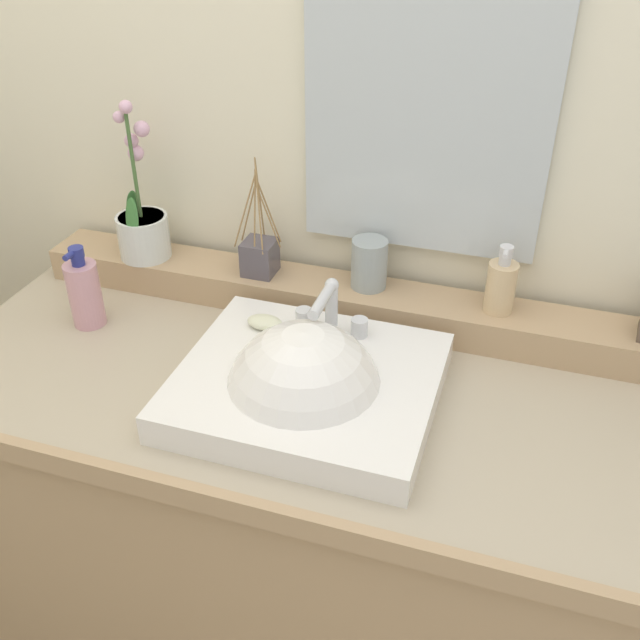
# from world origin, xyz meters

# --- Properties ---
(wall_back) EXTENTS (3.07, 0.20, 2.57)m
(wall_back) POSITION_xyz_m (0.00, 0.42, 1.28)
(wall_back) COLOR silver
(wall_back) RESTS_ON ground
(vanity_cabinet) EXTENTS (1.51, 0.63, 0.86)m
(vanity_cabinet) POSITION_xyz_m (0.00, -0.00, 0.43)
(vanity_cabinet) COLOR tan
(vanity_cabinet) RESTS_ON ground
(back_ledge) EXTENTS (1.42, 0.12, 0.07)m
(back_ledge) POSITION_xyz_m (0.00, 0.24, 0.89)
(back_ledge) COLOR tan
(back_ledge) RESTS_ON vanity_cabinet
(sink_basin) EXTENTS (0.45, 0.40, 0.30)m
(sink_basin) POSITION_xyz_m (-0.02, -0.06, 0.88)
(sink_basin) COLOR white
(sink_basin) RESTS_ON vanity_cabinet
(soap_bar) EXTENTS (0.07, 0.04, 0.02)m
(soap_bar) POSITION_xyz_m (-0.14, 0.06, 0.93)
(soap_bar) COLOR beige
(soap_bar) RESTS_ON sink_basin
(potted_plant) EXTENTS (0.11, 0.12, 0.35)m
(potted_plant) POSITION_xyz_m (-0.49, 0.23, 1.00)
(potted_plant) COLOR silver
(potted_plant) RESTS_ON back_ledge
(soap_dispenser) EXTENTS (0.06, 0.06, 0.14)m
(soap_dispenser) POSITION_xyz_m (0.27, 0.24, 0.98)
(soap_dispenser) COLOR #D4B588
(soap_dispenser) RESTS_ON back_ledge
(tumbler_cup) EXTENTS (0.07, 0.07, 0.10)m
(tumbler_cup) POSITION_xyz_m (0.01, 0.25, 0.98)
(tumbler_cup) COLOR #929C9D
(tumbler_cup) RESTS_ON back_ledge
(reed_diffuser) EXTENTS (0.09, 0.08, 0.26)m
(reed_diffuser) POSITION_xyz_m (-0.22, 0.23, 0.97)
(reed_diffuser) COLOR #504A53
(reed_diffuser) RESTS_ON back_ledge
(lotion_bottle) EXTENTS (0.07, 0.07, 0.18)m
(lotion_bottle) POSITION_xyz_m (-0.53, 0.04, 0.93)
(lotion_bottle) COLOR #CD94A3
(lotion_bottle) RESTS_ON vanity_cabinet
(mirror) EXTENTS (0.46, 0.02, 0.64)m
(mirror) POSITION_xyz_m (0.09, 0.31, 1.33)
(mirror) COLOR silver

